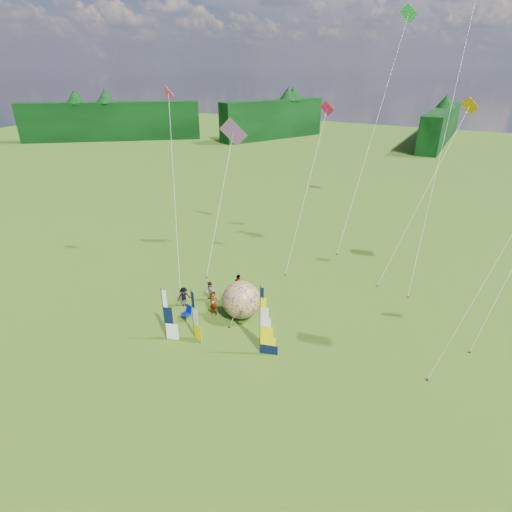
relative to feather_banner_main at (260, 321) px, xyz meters
The scene contains 17 objects.
ground 3.26m from the feather_banner_main, 95.12° to the right, with size 220.00×220.00×0.00m, color #476D11.
treeline_ring 2.91m from the feather_banner_main, 95.12° to the right, with size 210.00×210.00×8.00m, color #08360C, non-canonical shape.
feather_banner_main is the anchor object (origin of this frame).
side_banner_left 4.45m from the feather_banner_main, behind, with size 0.96×0.10×3.44m, color #FADB00, non-canonical shape.
side_banner_far 6.10m from the feather_banner_main, 163.87° to the right, with size 1.05×0.10×3.56m, color white, non-canonical shape.
bol_inflatable 4.22m from the feather_banner_main, 136.71° to the left, with size 2.62×2.62×2.62m, color #02006E.
spectator_a 5.36m from the feather_banner_main, 156.66° to the left, with size 0.66×0.43×1.81m, color #66594C.
spectator_b 7.08m from the feather_banner_main, 150.61° to the left, with size 0.75×0.37×1.55m, color #66594C.
spectator_c 7.63m from the feather_banner_main, 165.28° to the left, with size 0.97×0.36×1.50m, color #66594C.
spectator_d 6.98m from the feather_banner_main, 132.29° to the left, with size 1.03×0.42×1.76m, color #66594C.
camp_chair 6.34m from the feather_banner_main, behind, with size 0.60×0.60×1.04m, color #000D70, non-canonical shape.
kite_whale 21.18m from the feather_banner_main, 70.05° to the left, with size 3.19×16.16×24.09m, color black, non-canonical shape.
kite_rainbow_delta 14.15m from the feather_banner_main, 133.14° to the left, with size 6.15×11.85×12.54m, color #FA3002, non-canonical shape.
small_kite_red 14.36m from the feather_banner_main, 102.39° to the left, with size 2.08×9.35×13.45m, color red, non-canonical shape.
small_kite_orange 16.90m from the feather_banner_main, 68.68° to the left, with size 5.61×9.33×14.02m, color #F5A100, non-canonical shape.
small_kite_pink 13.96m from the feather_banner_main, 149.97° to the left, with size 7.28×8.75×14.66m, color #E64171, non-canonical shape.
small_kite_green 22.03m from the feather_banner_main, 89.34° to the left, with size 4.07×12.14×21.10m, color green, non-canonical shape.
Camera 1 is at (9.38, -14.53, 15.65)m, focal length 28.00 mm.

